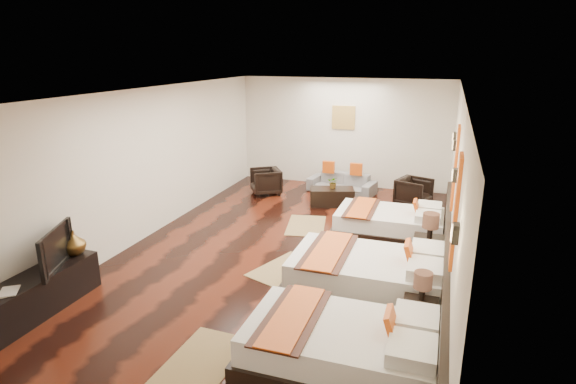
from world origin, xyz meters
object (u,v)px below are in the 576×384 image
(bed_mid, at_px, (371,275))
(sofa, at_px, (342,183))
(bed_near, at_px, (344,348))
(nightstand_a, at_px, (420,312))
(bed_far, at_px, (391,223))
(coffee_table, at_px, (332,197))
(tv_console, at_px, (39,293))
(nightstand_b, at_px, (428,250))
(tv, at_px, (49,249))
(figurine, at_px, (73,243))
(table_plant, at_px, (333,182))
(armchair_right, at_px, (414,192))
(armchair_left, at_px, (266,181))

(bed_mid, bearing_deg, sofa, 107.16)
(bed_near, distance_m, nightstand_a, 1.26)
(bed_far, xyz_separation_m, sofa, (-1.53, 2.59, -0.02))
(bed_mid, xyz_separation_m, coffee_table, (-1.53, 3.90, -0.11))
(tv_console, height_order, coffee_table, tv_console)
(nightstand_b, relative_size, coffee_table, 0.97)
(tv, xyz_separation_m, figurine, (-0.05, 0.48, -0.11))
(nightstand_a, height_order, nightstand_b, nightstand_b)
(bed_far, relative_size, tv, 2.06)
(tv_console, height_order, table_plant, table_plant)
(nightstand_b, xyz_separation_m, armchair_right, (-0.48, 3.36, -0.02))
(tv, height_order, armchair_left, tv)
(armchair_left, bearing_deg, table_plant, 46.24)
(bed_far, distance_m, nightstand_a, 3.26)
(tv_console, bearing_deg, bed_near, 1.56)
(tv, relative_size, coffee_table, 1.00)
(bed_mid, height_order, nightstand_b, nightstand_b)
(bed_near, relative_size, figurine, 6.10)
(bed_mid, distance_m, armchair_right, 4.48)
(bed_mid, relative_size, bed_far, 1.14)
(figurine, height_order, armchair_left, figurine)
(bed_mid, bearing_deg, nightstand_a, -47.23)
(nightstand_a, relative_size, tv, 0.84)
(tv_console, relative_size, armchair_right, 2.53)
(tv_console, bearing_deg, sofa, 68.82)
(table_plant, bearing_deg, coffee_table, -127.83)
(bed_mid, xyz_separation_m, armchair_left, (-3.31, 4.26, 0.02))
(figurine, bearing_deg, armchair_left, 80.81)
(bed_near, bearing_deg, bed_mid, 89.95)
(armchair_left, bearing_deg, figurine, -42.61)
(bed_far, bearing_deg, sofa, 120.50)
(bed_mid, xyz_separation_m, figurine, (-4.20, -1.22, 0.43))
(nightstand_a, distance_m, tv_console, 5.07)
(bed_mid, height_order, figurine, figurine)
(nightstand_a, relative_size, figurine, 2.33)
(nightstand_b, bearing_deg, bed_mid, -123.77)
(bed_far, bearing_deg, figurine, -139.52)
(nightstand_a, distance_m, armchair_right, 5.30)
(bed_near, relative_size, coffee_table, 2.20)
(bed_near, bearing_deg, tv, 178.33)
(nightstand_a, xyz_separation_m, armchair_left, (-4.06, 5.07, 0.03))
(figurine, xyz_separation_m, table_plant, (2.69, 5.15, -0.19))
(tv_console, xyz_separation_m, coffee_table, (2.67, 5.84, -0.08))
(tv_console, distance_m, tv, 0.61)
(sofa, distance_m, armchair_right, 1.86)
(bed_far, xyz_separation_m, coffee_table, (-1.53, 1.54, -0.07))
(nightstand_a, bearing_deg, table_plant, 115.44)
(coffee_table, height_order, table_plant, table_plant)
(bed_mid, relative_size, armchair_right, 3.29)
(coffee_table, bearing_deg, armchair_right, 17.69)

